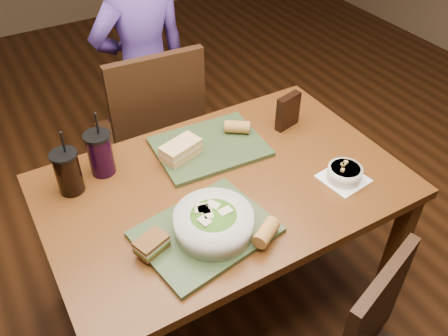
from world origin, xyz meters
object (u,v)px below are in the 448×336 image
Objects in this scene: chair_far at (153,132)px; cup_cola at (68,172)px; diner at (144,71)px; sandwich_near at (151,244)px; dining_table at (224,200)px; baguette_near at (266,232)px; tray_far at (210,147)px; sandwich_far at (181,150)px; tray_near at (206,232)px; chip_bag at (288,111)px; cup_berry at (100,153)px; salad_bowl at (214,222)px; soup_bowl at (345,173)px; baguette_far at (237,127)px.

cup_cola is (-0.48, -0.43, 0.27)m from chair_far.
diner is 12.46× the size of sandwich_near.
dining_table is 0.34m from baguette_near.
tray_far is 0.13m from sandwich_far.
baguette_near is (0.33, -0.14, 0.00)m from sandwich_near.
sandwich_far is at bearing -98.30° from chair_far.
chip_bag is (0.59, 0.36, 0.07)m from tray_near.
cup_berry is (-0.46, -0.71, 0.12)m from diner.
chair_far is 3.95× the size of salad_bowl.
dining_table is 0.30m from salad_bowl.
diner reaches higher than sandwich_near.
baguette_near is 0.68m from cup_berry.
salad_bowl is 0.21m from sandwich_near.
diner reaches higher than soup_bowl.
baguette_near reaches higher than tray_far.
baguette_near is 0.39× the size of cup_berry.
tray_near is 0.40m from sandwich_far.
chair_far reaches higher than sandwich_far.
baguette_far is 0.68× the size of chip_bag.
sandwich_near is 1.13× the size of baguette_far.
baguette_far is at bearing 67.64° from baguette_near.
diner is 1.31m from baguette_near.
baguette_far reaches higher than tray_far.
dining_table is 0.42m from sandwich_near.
chair_far and cup_cola have the same top height.
cup_berry is at bearing 147.06° from soup_bowl.
dining_table is at bearing -38.12° from cup_berry.
baguette_far is at bearing 7.58° from tray_far.
soup_bowl is 0.47m from baguette_far.
chair_far is at bearing 78.70° from tray_near.
chair_far is 8.77× the size of sandwich_near.
cup_berry reaches higher than sandwich_far.
salad_bowl is at bearing 73.78° from diner.
baguette_far is 0.39× the size of cup_berry.
cup_berry reaches higher than tray_far.
sandwich_far is 0.27m from baguette_far.
tray_near is 3.65× the size of sandwich_near.
tray_near is 0.53m from cup_cola.
sandwich_near is 0.44× the size of cup_cola.
cup_berry is at bearing 112.67° from salad_bowl.
tray_near is 2.46× the size of sandwich_far.
dining_table is at bearing 25.61° from sandwich_near.
tray_far is at bearing -172.42° from baguette_far.
cup_cola is at bearing 126.25° from tray_near.
cup_berry is at bearing 52.92° from diner.
sandwich_far is (-0.07, -0.48, 0.24)m from chair_far.
salad_bowl is at bearing -99.74° from chair_far.
baguette_near reaches higher than dining_table.
cup_cola reaches higher than sandwich_near.
tray_far is 0.56m from sandwich_near.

